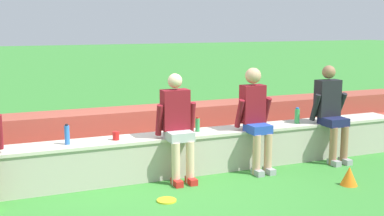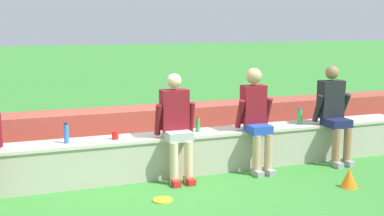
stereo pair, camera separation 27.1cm
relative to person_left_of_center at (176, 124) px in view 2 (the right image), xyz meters
name	(u,v)px [view 2 (the right image)]	position (x,y,z in m)	size (l,w,h in m)	color
ground_plane	(156,181)	(-0.28, 0.02, -0.76)	(80.00, 80.00, 0.00)	#388433
stone_seating_wall	(151,155)	(-0.28, 0.25, -0.46)	(8.06, 0.50, 0.56)	#B7AF9E
brick_bleachers	(131,137)	(-0.28, 1.41, -0.47)	(11.17, 1.26, 0.71)	#994233
person_left_of_center	(176,124)	(0.00, 0.00, 0.00)	(0.54, 0.53, 1.41)	beige
person_center	(256,116)	(1.17, 0.01, 0.03)	(0.51, 0.56, 1.45)	tan
person_right_of_center	(334,111)	(2.46, -0.01, 0.01)	(0.55, 0.56, 1.44)	#996B4C
water_bottle_near_right	(66,134)	(-1.39, 0.23, -0.07)	(0.06, 0.06, 0.26)	blue
water_bottle_center_gap	(198,125)	(0.41, 0.28, -0.10)	(0.06, 0.06, 0.21)	green
water_bottle_mid_left	(300,117)	(2.01, 0.22, -0.08)	(0.07, 0.07, 0.24)	green
plastic_cup_middle	(115,135)	(-0.77, 0.23, -0.14)	(0.09, 0.09, 0.11)	red
frisbee	(163,200)	(-0.41, -0.70, -0.75)	(0.23, 0.23, 0.02)	yellow
sports_cone	(349,178)	(1.95, -1.06, -0.64)	(0.22, 0.22, 0.25)	orange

